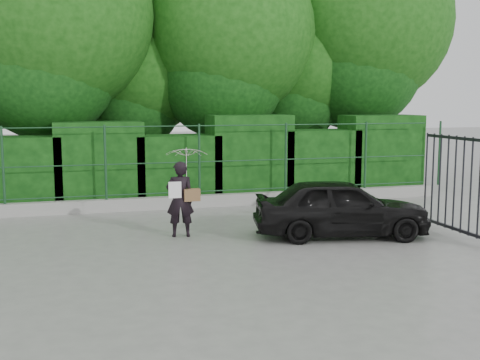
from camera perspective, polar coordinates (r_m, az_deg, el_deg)
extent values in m
plane|color=gray|center=(10.87, -0.89, -6.75)|extent=(80.00, 80.00, 0.00)
cube|color=#9E9E99|center=(15.13, -5.32, -2.09)|extent=(14.00, 0.25, 0.30)
cylinder|color=#1A4023|center=(14.81, -21.55, 1.30)|extent=(0.06, 0.06, 1.80)
cylinder|color=#1A4023|center=(14.77, -12.64, 1.63)|extent=(0.06, 0.06, 1.80)
cylinder|color=#1A4023|center=(15.07, -3.88, 1.92)|extent=(0.06, 0.06, 1.80)
cylinder|color=#1A4023|center=(15.71, 4.36, 2.15)|extent=(0.06, 0.06, 1.80)
cylinder|color=#1A4023|center=(16.65, 11.81, 2.32)|extent=(0.06, 0.06, 1.80)
cylinder|color=#1A4023|center=(17.83, 18.38, 2.43)|extent=(0.06, 0.06, 1.80)
cylinder|color=#1A4023|center=(15.09, -5.33, -1.15)|extent=(13.60, 0.03, 0.03)
cylinder|color=#1A4023|center=(15.00, -5.37, 1.68)|extent=(13.60, 0.03, 0.03)
cylinder|color=#1A4023|center=(14.93, -5.41, 5.12)|extent=(13.60, 0.03, 0.03)
cube|color=black|center=(15.82, -20.44, 0.63)|extent=(2.20, 1.20, 1.80)
cube|color=black|center=(15.77, -13.21, 1.51)|extent=(2.20, 1.20, 2.14)
cube|color=black|center=(16.00, -6.02, 1.09)|extent=(2.20, 1.20, 1.77)
cube|color=black|center=(16.44, 0.86, 2.21)|extent=(2.20, 1.20, 2.28)
cube|color=black|center=(17.14, 7.27, 1.64)|extent=(2.20, 1.20, 1.85)
cube|color=black|center=(18.00, 13.15, 2.43)|extent=(2.20, 1.20, 2.25)
cylinder|color=black|center=(17.37, -16.92, 5.84)|extent=(0.36, 0.36, 4.50)
sphere|color=#14470F|center=(17.51, -17.27, 14.70)|extent=(5.40, 5.40, 5.40)
cylinder|color=black|center=(18.83, -9.14, 4.28)|extent=(0.36, 0.36, 3.25)
sphere|color=#14470F|center=(18.82, -9.27, 10.22)|extent=(3.90, 3.90, 3.90)
cylinder|color=black|center=(18.30, -0.96, 5.85)|extent=(0.36, 0.36, 4.25)
sphere|color=#14470F|center=(18.39, -0.97, 13.82)|extent=(5.10, 5.10, 5.10)
cylinder|color=black|center=(19.76, 5.56, 4.86)|extent=(0.36, 0.36, 3.50)
sphere|color=#14470F|center=(19.77, 5.64, 10.95)|extent=(4.20, 4.20, 4.20)
cylinder|color=black|center=(20.20, 11.33, 6.58)|extent=(0.36, 0.36, 4.75)
sphere|color=#14470F|center=(20.35, 11.54, 14.63)|extent=(5.70, 5.70, 5.70)
cube|color=black|center=(12.75, 19.62, -4.35)|extent=(0.05, 2.00, 0.06)
cube|color=black|center=(12.51, 20.00, 3.75)|extent=(0.05, 2.00, 0.06)
cylinder|color=black|center=(12.05, 21.74, -0.78)|extent=(0.04, 0.04, 1.90)
cylinder|color=black|center=(12.24, 21.03, -0.62)|extent=(0.04, 0.04, 1.90)
cylinder|color=black|center=(12.44, 20.34, -0.46)|extent=(0.04, 0.04, 1.90)
cylinder|color=black|center=(12.64, 19.68, -0.31)|extent=(0.04, 0.04, 1.90)
cylinder|color=black|center=(12.84, 19.03, -0.16)|extent=(0.04, 0.04, 1.90)
cylinder|color=black|center=(13.05, 18.40, -0.02)|extent=(0.04, 0.04, 1.90)
cylinder|color=black|center=(13.25, 17.80, 0.12)|extent=(0.04, 0.04, 1.90)
cylinder|color=black|center=(13.46, 17.21, 0.26)|extent=(0.04, 0.04, 1.90)
imported|color=black|center=(11.91, -5.70, -1.81)|extent=(0.60, 0.44, 1.50)
imported|color=white|center=(11.90, -5.08, 1.32)|extent=(0.83, 0.85, 0.76)
cube|color=brown|center=(11.86, -4.59, -1.42)|extent=(0.32, 0.15, 0.24)
cube|color=white|center=(11.74, -6.19, -0.94)|extent=(0.25, 0.02, 0.32)
imported|color=black|center=(12.06, 9.54, -2.57)|extent=(3.64, 2.06, 1.17)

